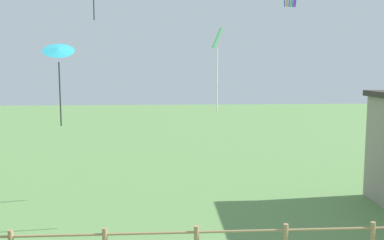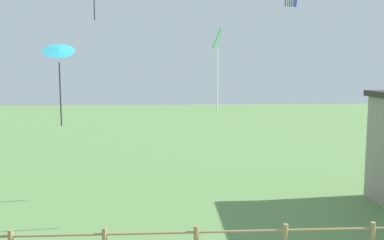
% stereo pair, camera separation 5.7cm
% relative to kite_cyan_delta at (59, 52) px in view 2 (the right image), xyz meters
% --- Properties ---
extents(kite_cyan_delta, '(1.20, 1.13, 2.86)m').
position_rel_kite_cyan_delta_xyz_m(kite_cyan_delta, '(0.00, 0.00, 0.00)').
color(kite_cyan_delta, '#2DB2C6').
extents(kite_green_diamond, '(0.42, 0.59, 2.94)m').
position_rel_kite_cyan_delta_xyz_m(kite_green_diamond, '(5.39, 0.46, -0.10)').
color(kite_green_diamond, green).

